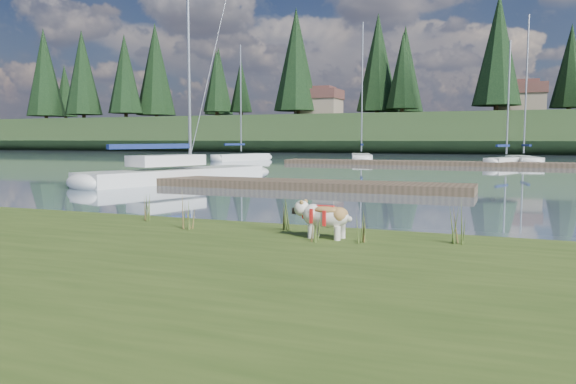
% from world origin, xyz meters
% --- Properties ---
extents(ground, '(200.00, 200.00, 0.00)m').
position_xyz_m(ground, '(0.00, 30.00, 0.00)').
color(ground, slate).
rests_on(ground, ground).
extents(bank, '(60.00, 9.00, 0.35)m').
position_xyz_m(bank, '(0.00, -6.00, 0.17)').
color(bank, '#394D1A').
rests_on(bank, ground).
extents(ridge, '(200.00, 20.00, 5.00)m').
position_xyz_m(ridge, '(0.00, 73.00, 2.50)').
color(ridge, '#22361A').
rests_on(ridge, ground).
extents(bulldog, '(0.93, 0.43, 0.55)m').
position_xyz_m(bulldog, '(2.46, -2.60, 0.70)').
color(bulldog, silver).
rests_on(bulldog, bank).
extents(sailboat_main, '(5.00, 10.04, 14.18)m').
position_xyz_m(sailboat_main, '(-8.12, 10.69, 0.42)').
color(sailboat_main, silver).
rests_on(sailboat_main, ground).
extents(dock_near, '(16.00, 2.00, 0.30)m').
position_xyz_m(dock_near, '(-4.00, 9.00, 0.15)').
color(dock_near, '#4C3D2C').
rests_on(dock_near, ground).
extents(dock_far, '(26.00, 2.20, 0.30)m').
position_xyz_m(dock_far, '(2.00, 30.00, 0.15)').
color(dock_far, '#4C3D2C').
rests_on(dock_far, ground).
extents(sailboat_bg_0, '(3.28, 6.85, 9.95)m').
position_xyz_m(sailboat_bg_0, '(-16.49, 33.51, 0.33)').
color(sailboat_bg_0, silver).
rests_on(sailboat_bg_0, ground).
extents(sailboat_bg_1, '(3.63, 7.95, 11.70)m').
position_xyz_m(sailboat_bg_1, '(-7.04, 36.83, 0.33)').
color(sailboat_bg_1, silver).
rests_on(sailboat_bg_1, ground).
extents(sailboat_bg_2, '(3.14, 5.66, 8.76)m').
position_xyz_m(sailboat_bg_2, '(4.89, 32.13, 0.34)').
color(sailboat_bg_2, silver).
rests_on(sailboat_bg_2, ground).
extents(sailboat_bg_3, '(2.76, 7.63, 11.06)m').
position_xyz_m(sailboat_bg_3, '(5.77, 35.52, 0.33)').
color(sailboat_bg_3, silver).
rests_on(sailboat_bg_3, ground).
extents(weed_0, '(0.17, 0.14, 0.69)m').
position_xyz_m(weed_0, '(0.07, -2.64, 0.64)').
color(weed_0, '#475B23').
rests_on(weed_0, bank).
extents(weed_1, '(0.17, 0.14, 0.57)m').
position_xyz_m(weed_1, '(1.61, -2.15, 0.59)').
color(weed_1, '#475B23').
rests_on(weed_1, bank).
extents(weed_2, '(0.17, 0.14, 0.55)m').
position_xyz_m(weed_2, '(3.08, -2.77, 0.58)').
color(weed_2, '#475B23').
rests_on(weed_2, bank).
extents(weed_3, '(0.17, 0.14, 0.50)m').
position_xyz_m(weed_3, '(-1.11, -2.09, 0.56)').
color(weed_3, '#475B23').
rests_on(weed_3, bank).
extents(weed_4, '(0.17, 0.14, 0.46)m').
position_xyz_m(weed_4, '(2.39, -2.93, 0.54)').
color(weed_4, '#475B23').
rests_on(weed_4, bank).
extents(weed_5, '(0.17, 0.14, 0.72)m').
position_xyz_m(weed_5, '(4.38, -2.36, 0.65)').
color(weed_5, '#475B23').
rests_on(weed_5, bank).
extents(mud_lip, '(60.00, 0.50, 0.14)m').
position_xyz_m(mud_lip, '(0.00, -1.60, 0.07)').
color(mud_lip, '#33281C').
rests_on(mud_lip, ground).
extents(conifer_0, '(5.72, 5.72, 14.15)m').
position_xyz_m(conifer_0, '(-55.00, 67.00, 12.64)').
color(conifer_0, '#382619').
rests_on(conifer_0, ridge).
extents(conifer_1, '(4.40, 4.40, 11.30)m').
position_xyz_m(conifer_1, '(-40.00, 71.00, 11.28)').
color(conifer_1, '#382619').
rests_on(conifer_1, ridge).
extents(conifer_2, '(6.60, 6.60, 16.05)m').
position_xyz_m(conifer_2, '(-25.00, 68.00, 13.54)').
color(conifer_2, '#382619').
rests_on(conifer_2, ridge).
extents(conifer_3, '(4.84, 4.84, 12.25)m').
position_xyz_m(conifer_3, '(-10.00, 72.00, 11.74)').
color(conifer_3, '#382619').
rests_on(conifer_3, ridge).
extents(conifer_4, '(6.16, 6.16, 15.10)m').
position_xyz_m(conifer_4, '(3.00, 66.00, 13.09)').
color(conifer_4, '#382619').
rests_on(conifer_4, ridge).
extents(house_0, '(6.30, 5.30, 4.65)m').
position_xyz_m(house_0, '(-22.00, 70.00, 7.31)').
color(house_0, gray).
rests_on(house_0, ridge).
extents(house_1, '(6.30, 5.30, 4.65)m').
position_xyz_m(house_1, '(6.00, 71.00, 7.31)').
color(house_1, gray).
rests_on(house_1, ridge).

